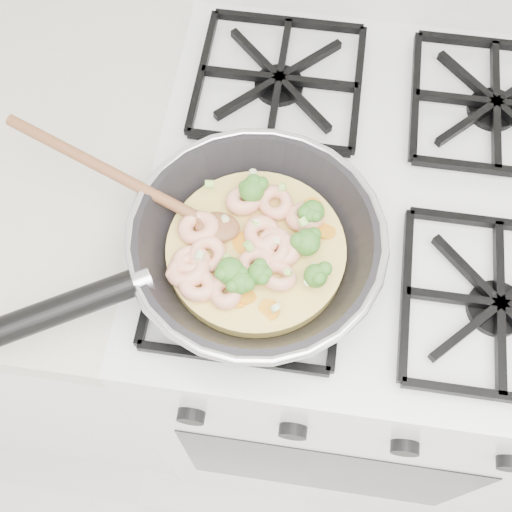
# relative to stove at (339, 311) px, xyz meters

# --- Properties ---
(stove) EXTENTS (0.60, 0.60, 0.92)m
(stove) POSITION_rel_stove_xyz_m (0.00, 0.00, 0.00)
(stove) COLOR white
(stove) RESTS_ON ground
(skillet) EXTENTS (0.46, 0.34, 0.10)m
(skillet) POSITION_rel_stove_xyz_m (-0.15, -0.14, 0.50)
(skillet) COLOR black
(skillet) RESTS_ON stove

